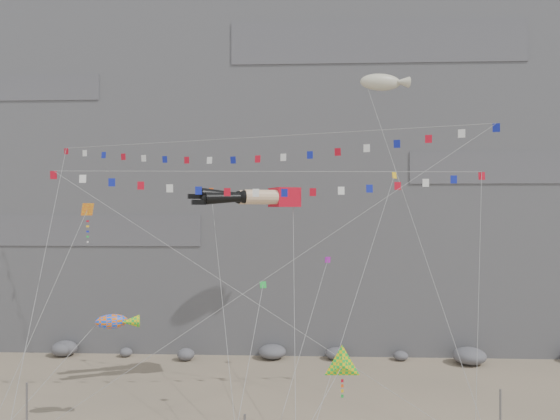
# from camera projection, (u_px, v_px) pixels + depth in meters

# --- Properties ---
(cliff) EXTENTS (80.00, 28.00, 50.00)m
(cliff) POSITION_uv_depth(u_px,v_px,m) (280.00, 120.00, 66.30)
(cliff) COLOR slate
(cliff) RESTS_ON ground
(talus_boulders) EXTENTS (60.00, 3.00, 1.20)m
(talus_boulders) POSITION_uv_depth(u_px,v_px,m) (272.00, 352.00, 51.32)
(talus_boulders) COLOR slate
(talus_boulders) RESTS_ON ground
(anchor_pole_left) EXTENTS (0.12, 0.12, 4.23)m
(anchor_pole_left) POSITION_uv_depth(u_px,v_px,m) (27.00, 420.00, 30.81)
(anchor_pole_left) COLOR slate
(anchor_pole_left) RESTS_ON ground
(legs_kite) EXTENTS (8.32, 17.75, 22.05)m
(legs_kite) POSITION_uv_depth(u_px,v_px,m) (256.00, 197.00, 40.73)
(legs_kite) COLOR red
(legs_kite) RESTS_ON ground
(flag_banner_upper) EXTENTS (33.88, 18.05, 25.97)m
(flag_banner_upper) POSITION_uv_depth(u_px,v_px,m) (245.00, 138.00, 42.07)
(flag_banner_upper) COLOR red
(flag_banner_upper) RESTS_ON ground
(flag_banner_lower) EXTENTS (29.35, 5.90, 21.27)m
(flag_banner_lower) POSITION_uv_depth(u_px,v_px,m) (270.00, 172.00, 37.42)
(flag_banner_lower) COLOR red
(flag_banner_lower) RESTS_ON ground
(harlequin_kite) EXTENTS (4.86, 6.82, 15.66)m
(harlequin_kite) POSITION_uv_depth(u_px,v_px,m) (87.00, 210.00, 36.67)
(harlequin_kite) COLOR red
(harlequin_kite) RESTS_ON ground
(fish_windsock) EXTENTS (7.78, 5.81, 10.17)m
(fish_windsock) POSITION_uv_depth(u_px,v_px,m) (111.00, 322.00, 35.03)
(fish_windsock) COLOR orange
(fish_windsock) RESTS_ON ground
(delta_kite) EXTENTS (5.21, 4.62, 8.11)m
(delta_kite) POSITION_uv_depth(u_px,v_px,m) (342.00, 366.00, 29.34)
(delta_kite) COLOR yellow
(delta_kite) RESTS_ON ground
(blimp_windsock) EXTENTS (6.87, 14.12, 27.82)m
(blimp_windsock) POSITION_uv_depth(u_px,v_px,m) (381.00, 83.00, 43.68)
(blimp_windsock) COLOR beige
(blimp_windsock) RESTS_ON ground
(small_kite_a) EXTENTS (4.58, 14.62, 21.30)m
(small_kite_a) POSITION_uv_depth(u_px,v_px,m) (212.00, 197.00, 43.03)
(small_kite_a) COLOR #FF5415
(small_kite_a) RESTS_ON ground
(small_kite_b) EXTENTS (4.34, 12.49, 16.18)m
(small_kite_b) POSITION_uv_depth(u_px,v_px,m) (327.00, 264.00, 40.21)
(small_kite_b) COLOR purple
(small_kite_b) RESTS_ON ground
(small_kite_c) EXTENTS (1.76, 8.96, 12.37)m
(small_kite_c) POSITION_uv_depth(u_px,v_px,m) (262.00, 288.00, 35.83)
(small_kite_c) COLOR green
(small_kite_c) RESTS_ON ground
(small_kite_d) EXTENTS (7.89, 14.78, 23.02)m
(small_kite_d) POSITION_uv_depth(u_px,v_px,m) (393.00, 180.00, 42.12)
(small_kite_d) COLOR yellow
(small_kite_d) RESTS_ON ground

